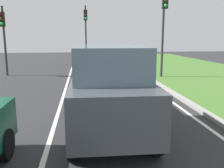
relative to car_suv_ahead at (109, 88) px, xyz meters
name	(u,v)px	position (x,y,z in m)	size (l,w,h in m)	color
ground_plane	(80,94)	(-0.82, 4.44, -1.17)	(60.00, 60.00, 0.00)	#2D2D30
lane_line_center	(64,94)	(-1.52, 4.44, -1.16)	(0.12, 32.00, 0.01)	silver
lane_line_right_edge	(158,91)	(2.78, 4.44, -1.16)	(0.12, 32.00, 0.01)	silver
curb_right	(168,90)	(3.28, 4.44, -1.11)	(0.24, 48.00, 0.12)	#9E9B93
car_suv_ahead	(109,88)	(0.00, 0.00, 0.00)	(2.07, 4.55, 2.28)	#474C51
traffic_light_near_right	(164,19)	(4.23, 8.20, 2.39)	(0.32, 0.50, 5.30)	#2D2D2D
traffic_light_overhead_left	(3,30)	(-5.60, 10.23, 1.75)	(0.32, 0.50, 4.41)	#2D2D2D
traffic_light_far_median	(86,26)	(-0.29, 16.06, 2.29)	(0.32, 0.50, 5.23)	#2D2D2D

